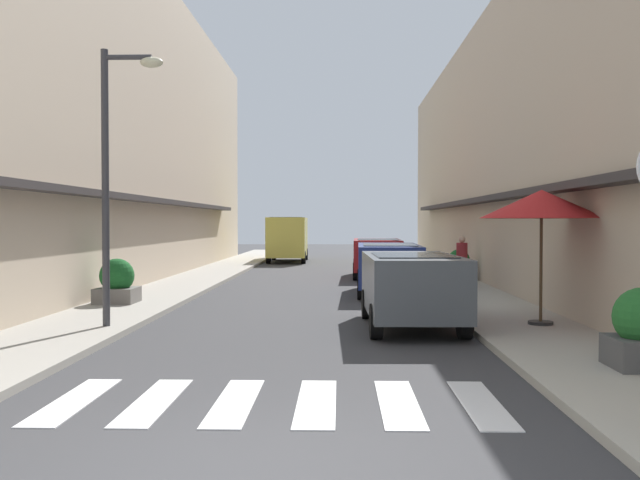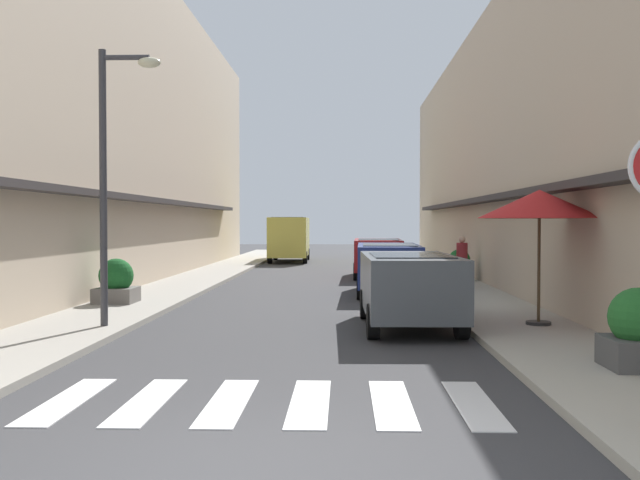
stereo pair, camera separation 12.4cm
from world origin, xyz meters
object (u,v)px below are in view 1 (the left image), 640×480
cafe_umbrella (541,205)px  pedestrian_walking_near (462,260)px  delivery_van (288,235)px  street_lamp (115,157)px  parked_car_far (377,253)px  planter_midblock (117,283)px  parked_car_near (411,282)px  parked_car_mid (389,263)px  planter_far (459,266)px

cafe_umbrella → pedestrian_walking_near: (-0.13, 8.02, -1.51)m
delivery_van → cafe_umbrella: size_ratio=2.08×
delivery_van → street_lamp: (-1.51, -24.00, 1.93)m
parked_car_far → planter_midblock: (-6.90, -9.65, -0.31)m
parked_car_near → cafe_umbrella: cafe_umbrella is taller
parked_car_mid → planter_far: (2.63, 3.51, -0.29)m
parked_car_far → cafe_umbrella: bearing=-79.2°
delivery_van → cafe_umbrella: 24.51m
parked_car_near → parked_car_far: same height
parked_car_far → delivery_van: bearing=111.7°
street_lamp → pedestrian_walking_near: 11.92m
parked_car_far → pedestrian_walking_near: size_ratio=2.86×
parked_car_mid → cafe_umbrella: 7.30m
parked_car_near → parked_car_mid: bearing=90.0°
parked_car_near → pedestrian_walking_near: bearing=73.2°
parked_car_mid → parked_car_far: size_ratio=1.00×
planter_far → cafe_umbrella: bearing=-90.8°
delivery_van → planter_midblock: (-2.72, -20.18, -0.79)m
parked_car_far → planter_midblock: parked_car_far is taller
street_lamp → cafe_umbrella: 8.23m
planter_midblock → planter_far: size_ratio=1.02×
parked_car_near → planter_far: bearing=75.3°
street_lamp → planter_far: 13.78m
parked_car_mid → planter_far: size_ratio=4.16×
parked_car_near → parked_car_mid: 6.48m
planter_midblock → planter_far: (9.53, 6.82, 0.02)m
planter_midblock → parked_car_near: bearing=-24.6°
parked_car_far → planter_far: size_ratio=4.17×
parked_car_far → pedestrian_walking_near: bearing=-64.9°
street_lamp → pedestrian_walking_near: size_ratio=3.38×
delivery_van → planter_midblock: bearing=-97.7°
pedestrian_walking_near → delivery_van: bearing=-73.3°
parked_car_mid → delivery_van: bearing=103.9°
parked_car_near → pedestrian_walking_near: 8.15m
parked_car_near → planter_midblock: size_ratio=3.74×
parked_car_near → cafe_umbrella: 2.92m
cafe_umbrella → pedestrian_walking_near: bearing=90.9°
cafe_umbrella → pedestrian_walking_near: cafe_umbrella is taller
parked_car_far → cafe_umbrella: size_ratio=1.70×
parked_car_far → street_lamp: street_lamp is taller
cafe_umbrella → parked_car_mid: bearing=110.3°
planter_midblock → pedestrian_walking_near: (9.25, 4.64, 0.32)m
parked_car_far → parked_car_near: bearing=-90.0°
parked_car_mid → planter_far: bearing=53.2°
parked_car_far → planter_far: bearing=-47.1°
parked_car_mid → delivery_van: (-4.18, 16.86, 0.48)m
delivery_van → street_lamp: bearing=-93.6°
cafe_umbrella → planter_midblock: (-9.38, 3.39, -1.83)m
delivery_van → street_lamp: size_ratio=1.03×
parked_car_near → planter_midblock: parked_car_near is taller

